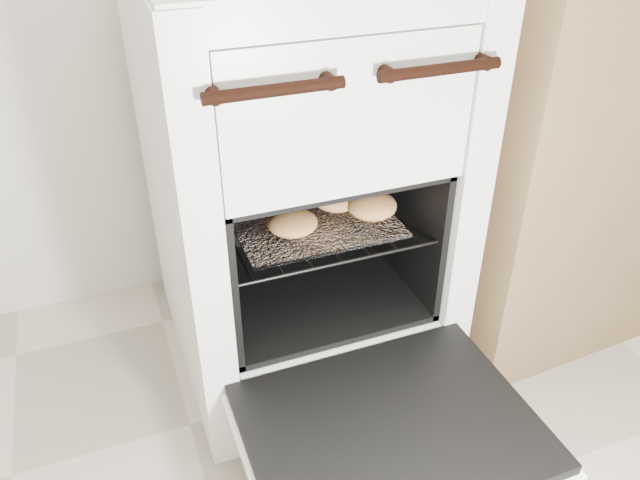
{
  "coord_description": "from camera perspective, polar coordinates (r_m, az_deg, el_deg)",
  "views": [
    {
      "loc": [
        -0.4,
        0.14,
        0.99
      ],
      "look_at": [
        -0.04,
        1.07,
        0.36
      ],
      "focal_mm": 35.0,
      "sensor_mm": 36.0,
      "label": 1
    }
  ],
  "objects": [
    {
      "name": "stove",
      "position": [
        1.27,
        -2.14,
        4.68
      ],
      "size": [
        0.54,
        0.6,
        0.82
      ],
      "color": "silver",
      "rests_on": "ground"
    },
    {
      "name": "oven_door",
      "position": [
        1.08,
        6.47,
        -16.87
      ],
      "size": [
        0.48,
        0.38,
        0.03
      ],
      "color": "black",
      "rests_on": "stove"
    },
    {
      "name": "oven_rack",
      "position": [
        1.23,
        -1.2,
        2.33
      ],
      "size": [
        0.39,
        0.38,
        0.01
      ],
      "color": "black",
      "rests_on": "stove"
    },
    {
      "name": "foil_sheet",
      "position": [
        1.21,
        -0.91,
        2.15
      ],
      "size": [
        0.3,
        0.27,
        0.01
      ],
      "primitive_type": "cube",
      "color": "white",
      "rests_on": "oven_rack"
    },
    {
      "name": "baked_rolls",
      "position": [
        1.2,
        0.2,
        3.27
      ],
      "size": [
        0.3,
        0.23,
        0.05
      ],
      "color": "#DEA258",
      "rests_on": "foil_sheet"
    },
    {
      "name": "counter",
      "position": [
        1.65,
        23.72,
        11.01
      ],
      "size": [
        0.96,
        0.67,
        0.92
      ],
      "primitive_type": "cube",
      "rotation": [
        0.0,
        0.0,
        0.06
      ],
      "color": "brown",
      "rests_on": "ground"
    }
  ]
}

